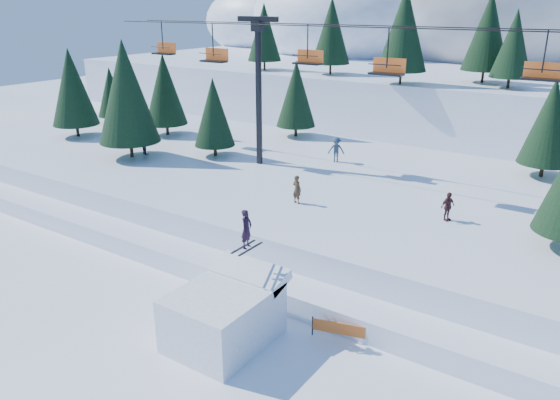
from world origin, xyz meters
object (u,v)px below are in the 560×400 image
Objects in this scene: banner_near at (344,330)px; jump_kicker at (225,313)px; chairlift at (392,79)px; banner_far at (481,366)px.

jump_kicker is at bearing -146.56° from banner_near.
jump_kicker is 2.00× the size of banner_near.
chairlift reaches higher than jump_kicker.
chairlift is at bearing 127.66° from banner_far.
banner_far is (5.50, 0.74, 0.00)m from banner_near.
chairlift is 16.11× the size of banner_far.
banner_near is 5.55m from banner_far.
banner_far is at bearing -52.34° from chairlift.
jump_kicker reaches higher than banner_far.
banner_far is at bearing 7.62° from banner_near.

